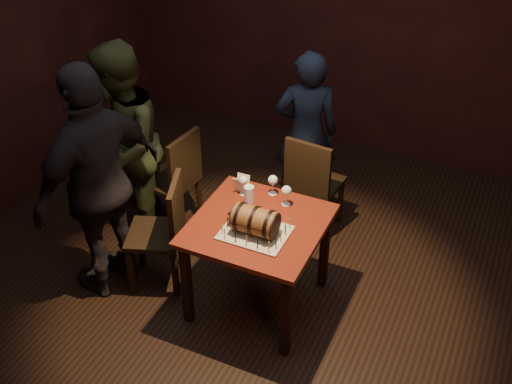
% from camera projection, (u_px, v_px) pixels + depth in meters
% --- Properties ---
extents(room_shell, '(5.04, 5.04, 2.80)m').
position_uv_depth(room_shell, '(254.00, 139.00, 4.12)').
color(room_shell, black).
rests_on(room_shell, ground).
extents(pub_table, '(0.90, 0.90, 0.75)m').
position_uv_depth(pub_table, '(258.00, 236.00, 4.52)').
color(pub_table, '#51150D').
rests_on(pub_table, ground).
extents(cake_board, '(0.45, 0.35, 0.01)m').
position_uv_depth(cake_board, '(255.00, 233.00, 4.36)').
color(cake_board, '#ACA08B').
rests_on(cake_board, pub_table).
extents(barrel_cake, '(0.36, 0.21, 0.21)m').
position_uv_depth(barrel_cake, '(255.00, 221.00, 4.30)').
color(barrel_cake, brown).
rests_on(barrel_cake, cake_board).
extents(birthday_candles, '(0.40, 0.30, 0.09)m').
position_uv_depth(birthday_candles, '(255.00, 227.00, 4.33)').
color(birthday_candles, '#E1CD86').
rests_on(birthday_candles, cake_board).
extents(wine_glass_left, '(0.07, 0.07, 0.16)m').
position_uv_depth(wine_glass_left, '(243.00, 181.00, 4.67)').
color(wine_glass_left, silver).
rests_on(wine_glass_left, pub_table).
extents(wine_glass_mid, '(0.07, 0.07, 0.16)m').
position_uv_depth(wine_glass_mid, '(273.00, 181.00, 4.68)').
color(wine_glass_mid, silver).
rests_on(wine_glass_mid, pub_table).
extents(wine_glass_right, '(0.07, 0.07, 0.16)m').
position_uv_depth(wine_glass_right, '(286.00, 191.00, 4.57)').
color(wine_glass_right, silver).
rests_on(wine_glass_right, pub_table).
extents(pint_of_ale, '(0.07, 0.07, 0.15)m').
position_uv_depth(pint_of_ale, '(249.00, 196.00, 4.60)').
color(pint_of_ale, silver).
rests_on(pint_of_ale, pub_table).
extents(menu_card, '(0.10, 0.05, 0.13)m').
position_uv_depth(menu_card, '(242.00, 185.00, 4.73)').
color(menu_card, white).
rests_on(menu_card, pub_table).
extents(chair_back, '(0.44, 0.44, 0.93)m').
position_uv_depth(chair_back, '(312.00, 181.00, 5.29)').
color(chair_back, black).
rests_on(chair_back, ground).
extents(chair_left_rear, '(0.45, 0.45, 0.93)m').
position_uv_depth(chair_left_rear, '(176.00, 176.00, 5.35)').
color(chair_left_rear, black).
rests_on(chair_left_rear, ground).
extents(chair_left_front, '(0.51, 0.51, 0.93)m').
position_uv_depth(chair_left_front, '(165.00, 228.00, 4.78)').
color(chair_left_front, black).
rests_on(chair_left_front, ground).
extents(person_back, '(0.64, 0.54, 1.49)m').
position_uv_depth(person_back, '(306.00, 133.00, 5.50)').
color(person_back, '#1A2234').
rests_on(person_back, ground).
extents(person_left_rear, '(0.93, 1.02, 1.70)m').
position_uv_depth(person_left_rear, '(122.00, 146.00, 5.11)').
color(person_left_rear, '#3A4020').
rests_on(person_left_rear, ground).
extents(person_left_front, '(0.71, 1.16, 1.85)m').
position_uv_depth(person_left_front, '(99.00, 184.00, 4.55)').
color(person_left_front, black).
rests_on(person_left_front, ground).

